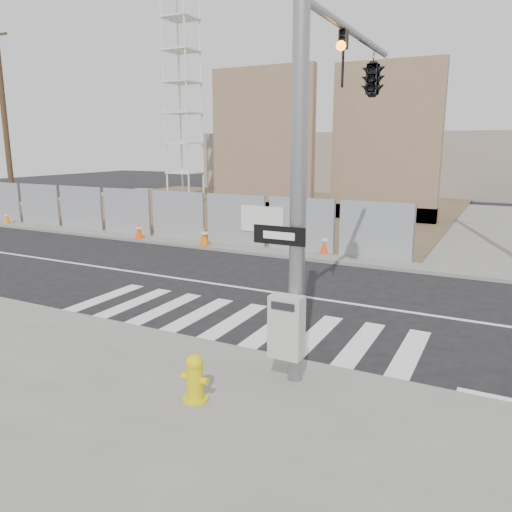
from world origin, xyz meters
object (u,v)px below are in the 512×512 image
at_px(crane_tower, 182,68).
at_px(fire_hydrant, 195,378).
at_px(signal_pole, 352,106).
at_px(traffic_cone_c, 204,236).
at_px(traffic_cone_a, 7,217).
at_px(traffic_cone_b, 139,231).
at_px(traffic_cone_d, 325,243).

relative_size(crane_tower, fire_hydrant, 23.61).
bearing_deg(crane_tower, fire_hydrant, -54.75).
bearing_deg(signal_pole, crane_tower, 132.57).
bearing_deg(traffic_cone_c, crane_tower, 127.52).
bearing_deg(fire_hydrant, traffic_cone_a, 151.41).
distance_m(traffic_cone_b, traffic_cone_d, 8.07).
bearing_deg(traffic_cone_d, traffic_cone_c, -169.88).
relative_size(crane_tower, traffic_cone_c, 23.69).
bearing_deg(crane_tower, traffic_cone_c, -52.48).
height_order(fire_hydrant, traffic_cone_d, traffic_cone_d).
distance_m(signal_pole, traffic_cone_b, 13.35).
height_order(crane_tower, traffic_cone_a, crane_tower).
distance_m(traffic_cone_a, traffic_cone_d, 16.77).
distance_m(traffic_cone_a, traffic_cone_b, 8.73).
height_order(crane_tower, traffic_cone_c, crane_tower).
relative_size(signal_pole, crane_tower, 0.39).
relative_size(signal_pole, traffic_cone_a, 11.08).
bearing_deg(traffic_cone_b, traffic_cone_d, 6.01).
xyz_separation_m(crane_tower, traffic_cone_d, (14.55, -11.93, -8.52)).
relative_size(traffic_cone_b, traffic_cone_c, 0.91).
xyz_separation_m(signal_pole, traffic_cone_c, (-7.68, 6.27, -4.29)).
distance_m(signal_pole, fire_hydrant, 6.07).
height_order(signal_pole, traffic_cone_a, signal_pole).
bearing_deg(traffic_cone_a, traffic_cone_d, 2.16).
xyz_separation_m(signal_pole, traffic_cone_b, (-10.97, 6.27, -4.32)).
bearing_deg(traffic_cone_c, traffic_cone_d, 10.12).
bearing_deg(traffic_cone_a, traffic_cone_b, -1.40).
xyz_separation_m(traffic_cone_a, traffic_cone_c, (12.02, -0.21, 0.07)).
bearing_deg(traffic_cone_c, signal_pole, -39.20).
bearing_deg(signal_pole, fire_hydrant, -104.79).
relative_size(traffic_cone_a, traffic_cone_b, 0.90).
distance_m(crane_tower, traffic_cone_c, 18.23).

